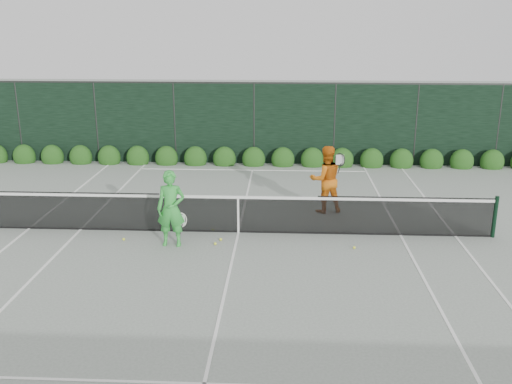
{
  "coord_description": "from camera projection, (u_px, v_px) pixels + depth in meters",
  "views": [
    {
      "loc": [
        1.14,
        -13.66,
        5.18
      ],
      "look_at": [
        0.44,
        0.3,
        1.0
      ],
      "focal_mm": 40.0,
      "sensor_mm": 36.0,
      "label": 1
    }
  ],
  "objects": [
    {
      "name": "tennis_balls",
      "position": [
        224.0,
        240.0,
        14.02
      ],
      "size": [
        5.7,
        1.08,
        0.07
      ],
      "color": "#E4EF35",
      "rests_on": "ground"
    },
    {
      "name": "player_man",
      "position": [
        326.0,
        179.0,
        15.94
      ],
      "size": [
        1.07,
        0.92,
        1.91
      ],
      "rotation": [
        0.0,
        0.0,
        3.38
      ],
      "color": "#CF6511",
      "rests_on": "ground"
    },
    {
      "name": "windscreen_fence",
      "position": [
        227.0,
        210.0,
        11.58
      ],
      "size": [
        32.0,
        21.07,
        3.06
      ],
      "color": "black",
      "rests_on": "ground"
    },
    {
      "name": "hedge_row",
      "position": [
        254.0,
        159.0,
        21.38
      ],
      "size": [
        31.66,
        0.65,
        0.94
      ],
      "color": "#123C10",
      "rests_on": "ground"
    },
    {
      "name": "player_woman",
      "position": [
        171.0,
        209.0,
        13.53
      ],
      "size": [
        0.69,
        0.44,
        1.85
      ],
      "rotation": [
        0.0,
        0.0,
        0.0
      ],
      "color": "green",
      "rests_on": "ground"
    },
    {
      "name": "ground",
      "position": [
        238.0,
        232.0,
        14.61
      ],
      "size": [
        80.0,
        80.0,
        0.0
      ],
      "primitive_type": "plane",
      "color": "gray",
      "rests_on": "ground"
    },
    {
      "name": "tennis_net",
      "position": [
        237.0,
        213.0,
        14.46
      ],
      "size": [
        12.9,
        0.1,
        1.07
      ],
      "color": "black",
      "rests_on": "ground"
    },
    {
      "name": "court_lines",
      "position": [
        238.0,
        232.0,
        14.61
      ],
      "size": [
        11.03,
        23.83,
        0.01
      ],
      "color": "white",
      "rests_on": "ground"
    }
  ]
}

